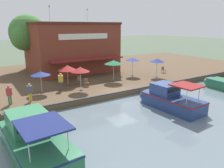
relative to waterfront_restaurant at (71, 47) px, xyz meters
The scene contains 19 objects.
ground_plane 14.11m from the waterfront_restaurant, ahead, with size 220.00×220.00×0.00m, color #4C5B47.
quay_deck 4.50m from the waterfront_restaurant, ahead, with size 22.00×56.00×0.60m, color brown.
quay_edge_fender 13.84m from the waterfront_restaurant, ahead, with size 0.20×50.40×0.10m, color #2D2D33.
waterfront_restaurant is the anchor object (origin of this frame).
patio_umbrella_far_corner 11.88m from the waterfront_restaurant, 36.27° to the right, with size 1.84×1.84×2.16m.
patio_umbrella_mid_patio_left 9.50m from the waterfront_restaurant, ahead, with size 2.14×2.14×2.54m.
patio_umbrella_by_entrance 9.73m from the waterfront_restaurant, 31.99° to the left, with size 1.82×1.82×2.44m.
patio_umbrella_back_row 12.77m from the waterfront_restaurant, 35.10° to the left, with size 1.92×1.92×2.43m.
patio_umbrella_mid_patio_right 9.06m from the waterfront_restaurant, 24.77° to the right, with size 2.12×2.12×2.26m.
patio_umbrella_near_quay_edge 11.34m from the waterfront_restaurant, 17.55° to the right, with size 1.90×1.90×2.44m.
cafe_chair_far_corner_seat 13.73m from the waterfront_restaurant, 48.22° to the left, with size 0.46×0.46×0.85m.
cafe_chair_under_first_umbrella 10.35m from the waterfront_restaurant, 13.18° to the right, with size 0.50×0.50×0.85m.
cafe_chair_beside_entrance 9.06m from the waterfront_restaurant, 16.43° to the right, with size 0.51×0.51×0.85m.
person_at_quay_edge 14.49m from the waterfront_restaurant, 36.48° to the right, with size 0.46×0.46×1.62m.
person_mid_patio 11.03m from the waterfront_restaurant, 27.84° to the right, with size 0.50×0.50×1.78m.
person_near_entrance 15.36m from the waterfront_restaurant, 41.74° to the right, with size 0.47×0.47×1.66m.
motorboat_distant_upstream 18.11m from the waterfront_restaurant, ahead, with size 6.31×2.63×2.39m.
motorboat_far_downstream 21.10m from the waterfront_restaurant, 28.51° to the right, with size 7.69×3.07×2.36m.
tree_behind_restaurant 6.30m from the waterfront_restaurant, 116.45° to the right, with size 5.44×5.18×7.95m.
Camera 1 is at (16.92, -11.84, 6.97)m, focal length 35.00 mm.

